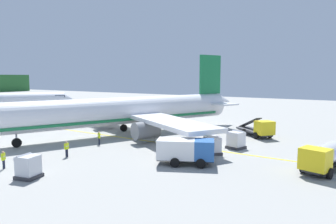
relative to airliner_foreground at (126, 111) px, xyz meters
The scene contains 11 objects.
airliner_foreground is the anchor object (origin of this frame).
service_truck_fuel 17.13m from the airliner_foreground, 120.14° to the right, with size 4.28×5.75×2.42m.
service_truck_baggage 26.36m from the airliner_foreground, 99.25° to the right, with size 5.71×3.27×2.40m.
service_truck_pushback 18.85m from the airliner_foreground, 62.82° to the right, with size 5.69×6.29×2.69m.
cargo_container_near 15.76m from the airliner_foreground, 103.11° to the right, with size 2.49×2.49×2.06m.
cargo_container_mid 16.53m from the airliner_foreground, 88.45° to the right, with size 2.21×2.21×2.09m.
cargo_container_far 20.03m from the airliner_foreground, 163.08° to the right, with size 2.01×2.01×2.00m.
crew_marshaller 13.37m from the airliner_foreground, 167.08° to the right, with size 0.63×0.26×1.66m.
crew_loader_left 18.91m from the airliner_foreground, behind, with size 0.52×0.45×1.65m.
crew_loader_right 7.34m from the airliner_foreground, 167.37° to the right, with size 0.42×0.56×1.66m.
apron_guide_line 6.13m from the airliner_foreground, 110.87° to the right, with size 0.30×60.00×0.01m, color yellow.
Camera 1 is at (-1.22, -11.00, 8.31)m, focal length 33.18 mm.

